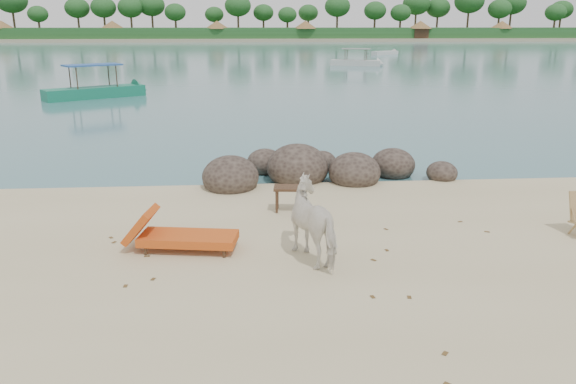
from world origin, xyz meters
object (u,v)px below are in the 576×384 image
lounge_chair (188,234)px  side_table (290,200)px  boat_near (93,70)px  cow (318,223)px  boulders (311,170)px

lounge_chair → side_table: bearing=55.2°
boat_near → cow: bearing=-101.5°
cow → side_table: cow is taller
lounge_chair → boat_near: size_ratio=0.35×
boulders → side_table: bearing=-105.9°
boulders → boat_near: (-9.87, 17.88, 1.23)m
side_table → cow: bearing=-77.7°
boulders → side_table: (-0.74, -2.60, 0.03)m
lounge_chair → boat_near: boat_near is taller
boulders → cow: cow is taller
boulders → lounge_chair: size_ratio=3.09×
side_table → boat_near: (-9.13, 20.48, 1.20)m
boulders → lounge_chair: 5.32m
side_table → boulders: bearing=80.1°
side_table → lounge_chair: (-1.93, -2.00, 0.05)m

